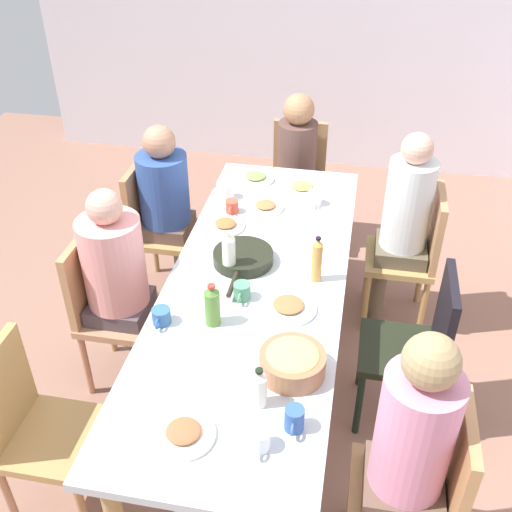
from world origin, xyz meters
The scene contains 34 objects.
ground_plane centered at (0.00, 0.00, 0.00)m, with size 6.99×6.99×0.00m, color #8A6251.
wall_left centered at (-2.97, 0.00, 1.30)m, with size 0.12×4.99×2.60m, color silver.
dining_table centered at (0.00, 0.00, 0.70)m, with size 2.43×0.86×0.78m.
chair_0 centered at (-0.81, -0.81, 0.51)m, with size 0.40×0.40×0.90m.
person_0 centered at (-0.81, -0.72, 0.71)m, with size 0.31×0.31×1.18m.
chair_1 centered at (-0.81, 0.81, 0.51)m, with size 0.40×0.40×0.90m.
person_1 centered at (-0.81, 0.72, 0.73)m, with size 0.30×0.30×1.25m.
chair_2 centered at (0.81, -0.81, 0.51)m, with size 0.40×0.40×0.90m.
chair_3 centered at (0.81, 0.81, 0.51)m, with size 0.40×0.40×0.90m.
person_3 centered at (0.81, 0.72, 0.75)m, with size 0.30×0.30×1.26m.
chair_4 centered at (0.00, -0.81, 0.51)m, with size 0.40×0.40×0.90m.
person_4 centered at (0.00, -0.72, 0.72)m, with size 0.32×0.32×1.20m.
chair_5 centered at (-1.60, 0.00, 0.51)m, with size 0.40×0.40×0.90m.
person_5 centered at (-1.50, 0.00, 0.69)m, with size 0.30×0.30×1.16m.
chair_6 centered at (0.00, 0.81, 0.51)m, with size 0.40×0.40×0.90m.
plate_0 centered at (0.18, 0.18, 0.79)m, with size 0.26×0.26×0.04m.
plate_1 centered at (-0.95, 0.10, 0.79)m, with size 0.23×0.23×0.04m.
plate_2 centered at (-0.69, -0.07, 0.79)m, with size 0.21×0.21×0.04m.
plate_3 centered at (0.95, -0.09, 0.79)m, with size 0.23×0.23×0.04m.
plate_4 centered at (-1.02, -0.20, 0.79)m, with size 0.23×0.23×0.04m.
plate_5 centered at (-0.45, -0.26, 0.79)m, with size 0.21×0.21×0.04m.
bowl_0 centered at (0.56, 0.25, 0.83)m, with size 0.27×0.27×0.12m.
serving_pan centered at (-0.14, -0.09, 0.81)m, with size 0.48×0.30×0.06m.
cup_0 centered at (-0.79, 0.20, 0.82)m, with size 0.12×0.08×0.08m.
cup_1 centered at (0.37, -0.35, 0.81)m, with size 0.12×0.08×0.07m.
cup_2 centered at (-0.77, -0.32, 0.82)m, with size 0.12×0.08×0.09m.
cup_3 centered at (0.14, -0.04, 0.82)m, with size 0.12×0.08×0.08m.
cup_4 centered at (0.84, 0.30, 0.82)m, with size 0.11×0.07×0.10m.
cup_5 centered at (0.95, 0.19, 0.82)m, with size 0.11×0.08×0.08m.
cup_6 centered at (-0.61, -0.26, 0.81)m, with size 0.11×0.07×0.07m.
bottle_0 centered at (0.75, 0.15, 0.86)m, with size 0.06×0.06×0.18m.
bottle_1 centered at (-0.07, 0.28, 0.89)m, with size 0.05×0.05×0.25m.
bottle_2 centered at (-0.04, -0.14, 0.89)m, with size 0.06×0.06×0.24m.
bottle_3 centered at (0.33, -0.13, 0.87)m, with size 0.07×0.07×0.21m.
Camera 1 is at (2.29, 0.43, 2.57)m, focal length 42.63 mm.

